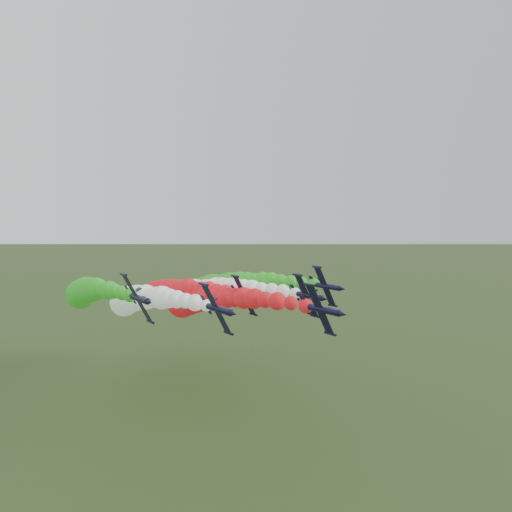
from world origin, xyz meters
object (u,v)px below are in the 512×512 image
object	(u,v)px
jet_outer_right	(221,285)
jet_trail	(165,292)
jet_lead	(198,300)
jet_inner_left	(134,300)
jet_outer_left	(85,293)
jet_inner_right	(203,292)

from	to	relation	value
jet_outer_right	jet_trail	size ratio (longest dim) A/B	1.00
jet_lead	jet_inner_left	xyz separation A→B (m)	(-14.38, 9.35, 0.16)
jet_inner_left	jet_trail	xyz separation A→B (m)	(17.10, 18.59, -1.58)
jet_outer_left	jet_trail	world-z (taller)	jet_outer_left
jet_inner_left	jet_inner_right	world-z (taller)	jet_inner_left
jet_inner_right	jet_outer_left	world-z (taller)	jet_outer_left
jet_inner_right	jet_outer_right	bearing A→B (deg)	24.45
jet_inner_right	jet_outer_right	world-z (taller)	jet_outer_right
jet_outer_left	jet_trail	size ratio (longest dim) A/B	0.99
jet_outer_right	jet_inner_right	bearing A→B (deg)	-155.55
jet_lead	jet_inner_right	distance (m)	16.29
jet_outer_left	jet_outer_right	xyz separation A→B (m)	(42.07, -1.44, -1.04)
jet_inner_right	jet_outer_left	xyz separation A→B (m)	(-33.53, 5.33, 1.88)
jet_outer_left	jet_outer_right	distance (m)	42.11
jet_trail	jet_inner_right	bearing A→B (deg)	-66.67
jet_inner_left	jet_outer_left	distance (m)	14.16
jet_inner_right	jet_trail	distance (m)	15.61
jet_inner_right	jet_outer_right	xyz separation A→B (m)	(8.54, 3.88, 0.84)
jet_lead	jet_outer_right	size ratio (longest dim) A/B	1.00
jet_outer_right	jet_lead	bearing A→B (deg)	-134.81
jet_inner_right	jet_trail	bearing A→B (deg)	113.33
jet_lead	jet_trail	xyz separation A→B (m)	(2.72, 27.94, -1.42)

